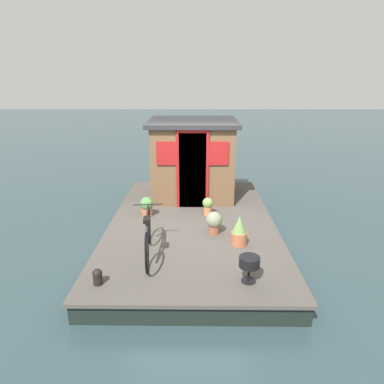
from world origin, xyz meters
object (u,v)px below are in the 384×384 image
at_px(bicycle, 148,236).
at_px(charcoal_grill, 249,263).
at_px(houseboat_cabin, 193,158).
at_px(mooring_bollard, 98,276).
at_px(potted_plant_succulent, 208,205).
at_px(potted_plant_sage, 147,206).
at_px(potted_plant_rosemary, 214,222).
at_px(potted_plant_geranium, 239,231).

height_order(bicycle, charcoal_grill, bicycle).
height_order(houseboat_cabin, charcoal_grill, houseboat_cabin).
bearing_deg(mooring_bollard, charcoal_grill, -87.45).
height_order(potted_plant_succulent, potted_plant_sage, potted_plant_sage).
bearing_deg(potted_plant_sage, houseboat_cabin, -34.05).
bearing_deg(mooring_bollard, houseboat_cabin, -18.30).
bearing_deg(potted_plant_sage, charcoal_grill, -143.80).
bearing_deg(potted_plant_rosemary, houseboat_cabin, 10.43).
bearing_deg(potted_plant_geranium, potted_plant_succulent, 20.20).
distance_m(potted_plant_rosemary, mooring_bollard, 2.47).
bearing_deg(potted_plant_geranium, houseboat_cabin, 17.04).
bearing_deg(houseboat_cabin, mooring_bollard, 161.70).
height_order(potted_plant_sage, charcoal_grill, potted_plant_sage).
height_order(bicycle, mooring_bollard, bicycle).
relative_size(potted_plant_sage, charcoal_grill, 1.06).
bearing_deg(bicycle, potted_plant_geranium, -74.73).
distance_m(potted_plant_succulent, charcoal_grill, 2.62).
relative_size(potted_plant_rosemary, mooring_bollard, 1.78).
distance_m(bicycle, potted_plant_geranium, 1.61).
xyz_separation_m(potted_plant_rosemary, potted_plant_succulent, (0.93, 0.09, -0.02)).
relative_size(potted_plant_succulent, potted_plant_geranium, 0.71).
height_order(potted_plant_geranium, mooring_bollard, potted_plant_geranium).
xyz_separation_m(bicycle, mooring_bollard, (-0.85, 0.62, -0.23)).
xyz_separation_m(houseboat_cabin, mooring_bollard, (-4.03, 1.33, -0.82)).
relative_size(bicycle, potted_plant_geranium, 2.97).
xyz_separation_m(charcoal_grill, mooring_bollard, (-0.10, 2.18, -0.17)).
height_order(houseboat_cabin, mooring_bollard, houseboat_cabin).
xyz_separation_m(houseboat_cabin, charcoal_grill, (-3.93, -0.85, -0.64)).
distance_m(houseboat_cabin, potted_plant_geranium, 2.96).
bearing_deg(houseboat_cabin, charcoal_grill, -167.81).
distance_m(potted_plant_succulent, potted_plant_sage, 1.31).
height_order(potted_plant_succulent, potted_plant_geranium, potted_plant_geranium).
relative_size(houseboat_cabin, potted_plant_rosemary, 4.82).
distance_m(houseboat_cabin, bicycle, 3.30).
xyz_separation_m(bicycle, charcoal_grill, (-0.76, -1.56, -0.06)).
height_order(potted_plant_geranium, charcoal_grill, potted_plant_geranium).
height_order(houseboat_cabin, potted_plant_rosemary, houseboat_cabin).
distance_m(bicycle, mooring_bollard, 1.08).
bearing_deg(houseboat_cabin, bicycle, 167.37).
height_order(bicycle, potted_plant_geranium, bicycle).
bearing_deg(potted_plant_sage, potted_plant_rosemary, -121.46).
bearing_deg(potted_plant_succulent, bicycle, 150.04).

